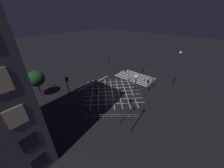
{
  "coord_description": "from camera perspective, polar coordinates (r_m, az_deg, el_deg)",
  "views": [
    {
      "loc": [
        -15.74,
        18.56,
        15.73
      ],
      "look_at": [
        0.0,
        0.0,
        1.97
      ],
      "focal_mm": 20.0,
      "sensor_mm": 36.0,
      "label": 1
    }
  ],
  "objects": [
    {
      "name": "traffic_light_sw_main",
      "position": [
        30.9,
        15.98,
        4.49
      ],
      "size": [
        3.25,
        0.36,
        4.39
      ],
      "color": "#2D2D30",
      "rests_on": "ground_plane"
    },
    {
      "name": "traffic_light_se_cross",
      "position": [
        36.71,
        -1.43,
        9.36
      ],
      "size": [
        0.36,
        0.39,
        4.35
      ],
      "rotation": [
        0.0,
        0.0,
        1.57
      ],
      "color": "#2D2D30",
      "rests_on": "ground_plane"
    },
    {
      "name": "ground_plane",
      "position": [
        28.97,
        -0.0,
        -3.39
      ],
      "size": [
        200.0,
        200.0,
        0.0
      ],
      "primitive_type": "plane",
      "color": "black"
    },
    {
      "name": "street_lamp_far",
      "position": [
        30.06,
        -35.44,
        6.24
      ],
      "size": [
        0.61,
        0.61,
        8.68
      ],
      "color": "#2D2D30",
      "rests_on": "ground_plane"
    },
    {
      "name": "traffic_light_median_north",
      "position": [
        23.71,
        -8.52,
        -4.73
      ],
      "size": [
        0.36,
        2.32,
        3.45
      ],
      "rotation": [
        0.0,
        0.0,
        -1.57
      ],
      "color": "#2D2D30",
      "rests_on": "ground_plane"
    },
    {
      "name": "street_lamp_east",
      "position": [
        15.97,
        10.17,
        -4.96
      ],
      "size": [
        0.54,
        0.54,
        9.63
      ],
      "color": "#2D2D30",
      "rests_on": "ground_plane"
    },
    {
      "name": "traffic_light_median_south",
      "position": [
        31.25,
        6.88,
        5.71
      ],
      "size": [
        0.36,
        2.16,
        4.44
      ],
      "rotation": [
        0.0,
        0.0,
        1.57
      ],
      "color": "#2D2D30",
      "rests_on": "ground_plane"
    },
    {
      "name": "street_tree_near",
      "position": [
        29.71,
        -31.43,
        2.1
      ],
      "size": [
        3.3,
        3.3,
        5.87
      ],
      "color": "#473323",
      "rests_on": "ground_plane"
    },
    {
      "name": "road_markings",
      "position": [
        33.0,
        5.92,
        0.86
      ],
      "size": [
        15.49,
        20.64,
        0.01
      ],
      "color": "silver",
      "rests_on": "ground_plane"
    },
    {
      "name": "traffic_light_nw_cross",
      "position": [
        20.68,
        6.76,
        -9.93
      ],
      "size": [
        0.36,
        3.21,
        3.58
      ],
      "rotation": [
        0.0,
        0.0,
        -1.57
      ],
      "color": "#2D2D30",
      "rests_on": "ground_plane"
    },
    {
      "name": "traffic_light_ne_main",
      "position": [
        27.85,
        -19.99,
        0.62
      ],
      "size": [
        0.39,
        0.36,
        4.37
      ],
      "rotation": [
        0.0,
        0.0,
        3.14
      ],
      "color": "#2D2D30",
      "rests_on": "ground_plane"
    },
    {
      "name": "pedestrian_railing",
      "position": [
        21.71,
        -0.0,
        -14.42
      ],
      "size": [
        6.79,
        5.76,
        1.05
      ],
      "rotation": [
        0.0,
        0.0,
        -2.44
      ],
      "color": "#9EA0A5",
      "rests_on": "ground_plane"
    },
    {
      "name": "traffic_light_ne_cross",
      "position": [
        28.62,
        -19.51,
        1.06
      ],
      "size": [
        0.36,
        0.39,
        4.08
      ],
      "rotation": [
        0.0,
        0.0,
        -1.57
      ],
      "color": "#2D2D30",
      "rests_on": "ground_plane"
    },
    {
      "name": "street_lamp_west",
      "position": [
        31.76,
        27.93,
        8.88
      ],
      "size": [
        0.55,
        0.55,
        8.73
      ],
      "color": "#2D2D30",
      "rests_on": "ground_plane"
    },
    {
      "name": "traffic_light_sw_cross",
      "position": [
        29.01,
        16.86,
        1.03
      ],
      "size": [
        0.36,
        2.5,
        3.43
      ],
      "rotation": [
        0.0,
        0.0,
        1.57
      ],
      "color": "#2D2D30",
      "rests_on": "ground_plane"
    }
  ]
}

